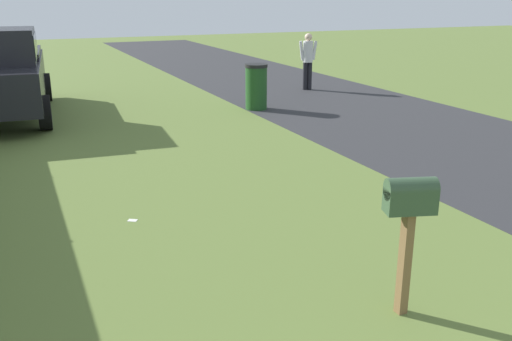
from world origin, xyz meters
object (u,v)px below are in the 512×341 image
(trash_bin, at_px, (256,87))
(pedestrian, at_px, (308,57))
(pickup_truck, at_px, (0,71))
(mailbox, at_px, (410,208))

(trash_bin, bearing_deg, pedestrian, -51.35)
(pickup_truck, bearing_deg, pedestrian, 99.02)
(mailbox, height_order, trash_bin, mailbox)
(pickup_truck, distance_m, trash_bin, 6.08)
(pedestrian, bearing_deg, pickup_truck, -70.35)
(mailbox, relative_size, trash_bin, 1.16)
(trash_bin, bearing_deg, pickup_truck, 76.19)
(mailbox, distance_m, trash_bin, 9.63)
(pedestrian, bearing_deg, mailbox, -9.85)
(mailbox, height_order, pickup_truck, pickup_truck)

